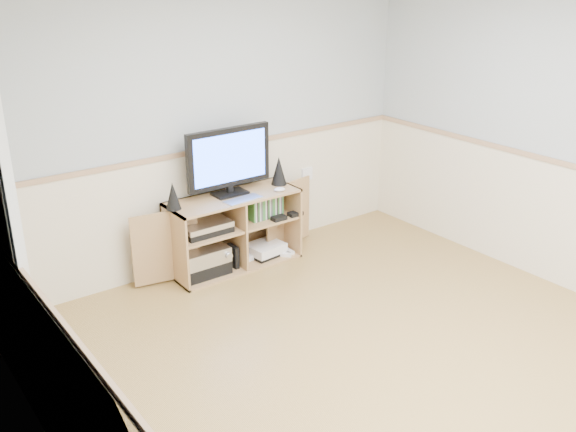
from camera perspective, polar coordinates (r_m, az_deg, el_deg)
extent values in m
cube|color=tan|center=(4.35, 9.58, -13.88)|extent=(4.00, 4.50, 0.02)
cube|color=#9FA7AD|center=(2.76, -19.42, -6.53)|extent=(0.02, 4.50, 2.50)
cube|color=#9FA7AD|center=(5.48, -6.80, 8.36)|extent=(4.00, 0.02, 2.50)
cube|color=beige|center=(5.69, -6.38, 0.96)|extent=(4.00, 0.01, 1.00)
cube|color=#A77F5D|center=(5.52, -6.56, 5.99)|extent=(4.00, 0.02, 0.04)
cube|color=tan|center=(5.70, -4.70, -4.27)|extent=(1.16, 0.43, 0.02)
cube|color=tan|center=(5.46, -4.90, 1.69)|extent=(1.16, 0.43, 0.02)
cube|color=tan|center=(5.33, -9.99, -2.76)|extent=(0.02, 0.43, 0.65)
cube|color=tan|center=(5.87, -0.08, -0.07)|extent=(0.02, 0.43, 0.65)
cube|color=tan|center=(5.74, -5.89, -0.70)|extent=(1.16, 0.02, 0.65)
cube|color=tan|center=(5.57, -4.80, -1.36)|extent=(0.02, 0.41, 0.61)
cube|color=tan|center=(5.42, -7.41, -1.53)|extent=(0.55, 0.39, 0.02)
cube|color=tan|center=(5.70, -2.35, -0.17)|extent=(0.55, 0.39, 0.02)
cube|color=tan|center=(5.35, -10.82, -2.71)|extent=(0.55, 0.11, 0.61)
cube|color=tan|center=(5.94, 0.04, 0.22)|extent=(0.55, 0.11, 0.61)
cube|color=black|center=(5.49, -5.18, 2.03)|extent=(0.29, 0.18, 0.02)
cube|color=black|center=(5.48, -5.19, 2.42)|extent=(0.05, 0.04, 0.06)
cube|color=black|center=(5.39, -5.29, 5.23)|extent=(0.78, 0.05, 0.50)
cube|color=blue|center=(5.37, -5.14, 5.16)|extent=(0.69, 0.01, 0.41)
cone|color=black|center=(5.19, -10.19, 1.77)|extent=(0.12, 0.12, 0.22)
cone|color=black|center=(5.69, -0.82, 4.06)|extent=(0.14, 0.14, 0.25)
cube|color=#BDBCC1|center=(5.35, -4.02, 1.46)|extent=(0.34, 0.16, 0.01)
ellipsoid|color=white|center=(5.54, -0.75, 2.38)|extent=(0.11, 0.09, 0.04)
cube|color=black|center=(5.53, -7.62, -4.53)|extent=(0.41, 0.31, 0.11)
cube|color=silver|center=(5.48, -7.68, -3.40)|extent=(0.41, 0.31, 0.13)
cube|color=black|center=(5.41, -7.42, -1.19)|extent=(0.41, 0.29, 0.05)
cube|color=silver|center=(5.39, -7.45, -0.72)|extent=(0.41, 0.29, 0.05)
cube|color=black|center=(5.60, -4.89, -3.57)|extent=(0.04, 0.14, 0.20)
cube|color=white|center=(5.80, -3.28, -3.40)|extent=(0.23, 0.18, 0.05)
cube|color=black|center=(5.83, -2.02, -3.34)|extent=(0.33, 0.27, 0.03)
cube|color=white|center=(5.81, -2.03, -2.85)|extent=(0.34, 0.29, 0.08)
cube|color=white|center=(5.88, 0.03, -3.11)|extent=(0.04, 0.14, 0.03)
cube|color=white|center=(5.98, -1.04, -2.65)|extent=(0.09, 0.15, 0.03)
cube|color=#3F8C3F|center=(5.66, -2.08, 0.80)|extent=(0.31, 0.13, 0.19)
cube|color=white|center=(6.17, 1.67, 3.75)|extent=(0.12, 0.03, 0.12)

